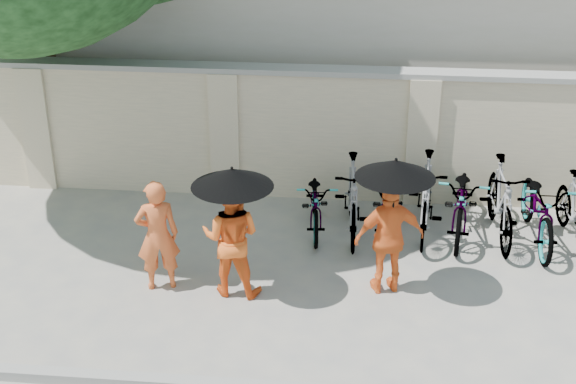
{
  "coord_description": "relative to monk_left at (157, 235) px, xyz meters",
  "views": [
    {
      "loc": [
        1.12,
        -8.32,
        5.48
      ],
      "look_at": [
        0.19,
        0.93,
        1.1
      ],
      "focal_mm": 50.0,
      "sensor_mm": 36.0,
      "label": 1
    }
  ],
  "objects": [
    {
      "name": "bike_3",
      "position": [
        3.42,
        1.85,
        -0.17
      ],
      "size": [
        0.71,
        1.93,
        1.14
      ],
      "primitive_type": "imported",
      "rotation": [
        0.0,
        0.0,
        -0.09
      ],
      "color": "#A3A3A3",
      "rests_on": "ground"
    },
    {
      "name": "monk_right",
      "position": [
        2.87,
        0.2,
        0.01
      ],
      "size": [
        0.95,
        0.6,
        1.5
      ],
      "primitive_type": "imported",
      "rotation": [
        0.0,
        0.0,
        3.43
      ],
      "color": "orange",
      "rests_on": "ground"
    },
    {
      "name": "bike_0",
      "position": [
        1.87,
        1.77,
        -0.31
      ],
      "size": [
        0.71,
        1.67,
        0.85
      ],
      "primitive_type": "imported",
      "rotation": [
        0.0,
        0.0,
        0.09
      ],
      "color": "#A3A3A3",
      "rests_on": "ground"
    },
    {
      "name": "bike_1",
      "position": [
        2.39,
        1.71,
        -0.18
      ],
      "size": [
        0.62,
        1.88,
        1.11
      ],
      "primitive_type": "imported",
      "rotation": [
        0.0,
        0.0,
        0.05
      ],
      "color": "#A3A3A3",
      "rests_on": "ground"
    },
    {
      "name": "monk_left",
      "position": [
        0.0,
        0.0,
        0.0
      ],
      "size": [
        0.62,
        0.51,
        1.48
      ],
      "primitive_type": "imported",
      "rotation": [
        0.0,
        0.0,
        3.47
      ],
      "color": "orange",
      "rests_on": "ground"
    },
    {
      "name": "bike_7",
      "position": [
        5.5,
        1.76,
        -0.26
      ],
      "size": [
        0.62,
        1.65,
        0.97
      ],
      "primitive_type": "imported",
      "rotation": [
        0.0,
        0.0,
        0.11
      ],
      "color": "#A3A3A3",
      "rests_on": "ground"
    },
    {
      "name": "monk_center",
      "position": [
        0.93,
        -0.02,
        0.03
      ],
      "size": [
        0.81,
        0.66,
        1.54
      ],
      "primitive_type": "imported",
      "rotation": [
        0.0,
        0.0,
        3.04
      ],
      "color": "orange",
      "rests_on": "ground"
    },
    {
      "name": "bike_5",
      "position": [
        4.46,
        1.79,
        -0.17
      ],
      "size": [
        0.58,
        1.9,
        1.13
      ],
      "primitive_type": "imported",
      "rotation": [
        0.0,
        0.0,
        0.02
      ],
      "color": "#A3A3A3",
      "rests_on": "ground"
    },
    {
      "name": "bike_2",
      "position": [
        2.91,
        1.82,
        -0.27
      ],
      "size": [
        0.75,
        1.82,
        0.94
      ],
      "primitive_type": "imported",
      "rotation": [
        0.0,
        0.0,
        -0.07
      ],
      "color": "#A3A3A3",
      "rests_on": "ground"
    },
    {
      "name": "parasol_right",
      "position": [
        2.89,
        0.12,
        0.98
      ],
      "size": [
        0.96,
        0.96,
        0.98
      ],
      "color": "black",
      "rests_on": "ground"
    },
    {
      "name": "building_behind",
      "position": [
        3.38,
        6.73,
        0.86
      ],
      "size": [
        14.0,
        6.0,
        3.2
      ],
      "primitive_type": "cube",
      "color": "beige",
      "rests_on": "ground"
    },
    {
      "name": "bike_4",
      "position": [
        3.94,
        1.84,
        -0.24
      ],
      "size": [
        0.93,
        2.0,
        1.01
      ],
      "primitive_type": "imported",
      "rotation": [
        0.0,
        0.0,
        -0.14
      ],
      "color": "#A3A3A3",
      "rests_on": "ground"
    },
    {
      "name": "compound_wall",
      "position": [
        2.38,
        2.93,
        0.26
      ],
      "size": [
        20.0,
        0.3,
        2.0
      ],
      "primitive_type": "cube",
      "color": "beige",
      "rests_on": "ground"
    },
    {
      "name": "ground",
      "position": [
        1.38,
        -0.27,
        -0.74
      ],
      "size": [
        80.0,
        80.0,
        0.0
      ],
      "primitive_type": "plane",
      "color": "#A79F8B"
    },
    {
      "name": "parasol_center",
      "position": [
        0.98,
        -0.1,
        0.88
      ],
      "size": [
        0.99,
        0.99,
        0.86
      ],
      "color": "black",
      "rests_on": "ground"
    },
    {
      "name": "bike_6",
      "position": [
        4.98,
        1.71,
        -0.22
      ],
      "size": [
        0.71,
        1.97,
        1.03
      ],
      "primitive_type": "imported",
      "rotation": [
        0.0,
        0.0,
        0.02
      ],
      "color": "#A3A3A3",
      "rests_on": "ground"
    }
  ]
}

